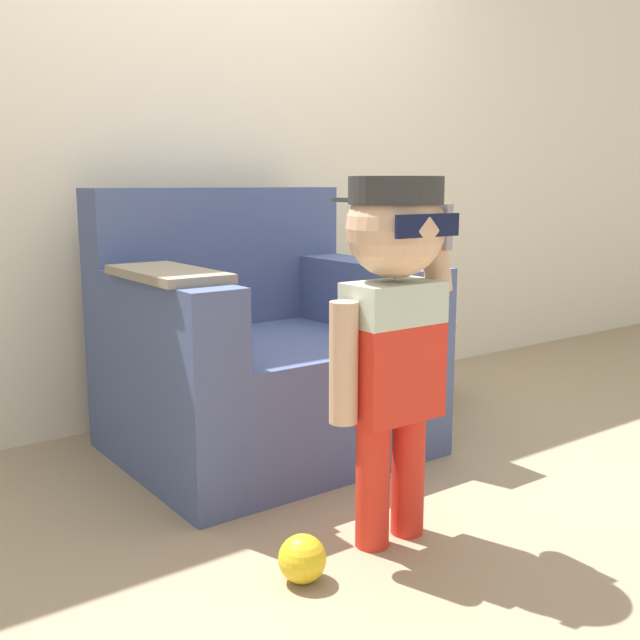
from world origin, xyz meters
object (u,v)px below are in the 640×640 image
side_table (412,353)px  toy_ball (302,559)px  person_child (393,304)px  armchair (259,357)px

side_table → toy_ball: bearing=-142.8°
toy_ball → person_child: bearing=7.4°
armchair → side_table: 0.91m
person_child → toy_ball: 0.73m
person_child → toy_ball: (-0.35, -0.05, -0.64)m
side_table → person_child: bearing=-135.8°
armchair → toy_ball: 1.10m
armchair → side_table: bearing=4.8°
person_child → toy_ball: size_ratio=8.22×
armchair → toy_ball: size_ratio=8.64×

